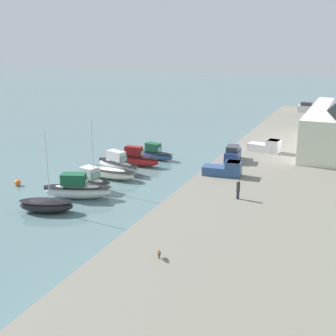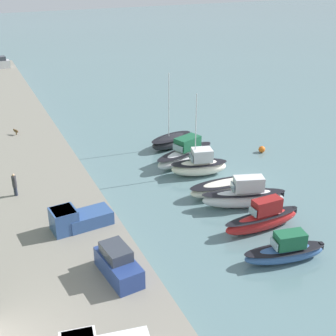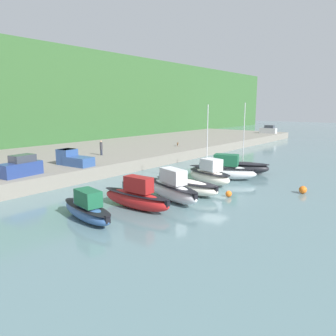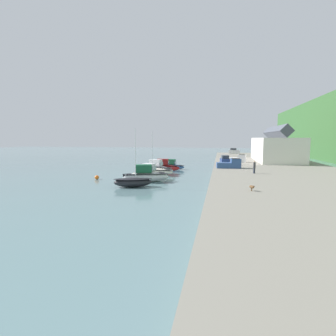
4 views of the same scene
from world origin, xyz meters
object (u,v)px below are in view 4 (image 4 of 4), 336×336
dog_on_quay (252,187)px  mooring_buoy_0 (134,174)px  moored_boat_3 (155,172)px  moored_boat_5 (145,175)px  mooring_buoy_1 (97,177)px  moored_boat_1 (164,167)px  moored_boat_6 (133,182)px  moored_boat_2 (157,168)px  moored_boat_4 (150,173)px  parked_car_1 (225,161)px  parked_car_2 (234,151)px  pickup_truck_1 (238,159)px  moored_boat_0 (172,166)px  person_on_quay (254,167)px

dog_on_quay → mooring_buoy_0: bearing=-72.0°
moored_boat_3 → moored_boat_5: (8.16, 0.37, 0.35)m
dog_on_quay → mooring_buoy_1: bearing=-56.5°
moored_boat_1 → moored_boat_6: size_ratio=0.80×
moored_boat_2 → moored_boat_4: moored_boat_4 is taller
moored_boat_5 → parked_car_1: (-17.77, 13.69, 1.35)m
parked_car_2 → dog_on_quay: 75.18m
moored_boat_6 → mooring_buoy_0: moored_boat_6 is taller
moored_boat_6 → pickup_truck_1: moored_boat_6 is taller
dog_on_quay → moored_boat_3: bearing=-80.2°
parked_car_2 → pickup_truck_1: parked_car_2 is taller
moored_boat_6 → moored_boat_0: bearing=157.3°
person_on_quay → mooring_buoy_0: 23.13m
moored_boat_2 → dog_on_quay: bearing=53.3°
moored_boat_1 → moored_boat_6: moored_boat_6 is taller
moored_boat_4 → moored_boat_5: bearing=15.0°
dog_on_quay → moored_boat_0: bearing=-93.4°
moored_boat_2 → pickup_truck_1: 22.32m
moored_boat_1 → moored_boat_0: bearing=166.1°
moored_boat_3 → person_on_quay: bearing=77.3°
parked_car_2 → pickup_truck_1: bearing=-0.3°
moored_boat_6 → parked_car_1: (-22.75, 14.28, 1.68)m
mooring_buoy_0 → moored_boat_3: bearing=111.4°
moored_boat_0 → moored_boat_4: bearing=6.3°
pickup_truck_1 → mooring_buoy_1: (23.68, -26.58, -2.00)m
parked_car_2 → moored_boat_6: bearing=-14.3°
moored_boat_2 → pickup_truck_1: bearing=145.1°
moored_boat_0 → pickup_truck_1: pickup_truck_1 is taller
moored_boat_0 → mooring_buoy_0: bearing=-12.6°
parked_car_2 → mooring_buoy_0: 60.24m
moored_boat_2 → parked_car_2: (-51.62, 18.52, 1.35)m
mooring_buoy_1 → moored_boat_4: bearing=104.0°
mooring_buoy_0 → moored_boat_6: bearing=17.8°
moored_boat_5 → parked_car_2: 65.09m
moored_boat_1 → mooring_buoy_1: 17.03m
moored_boat_4 → mooring_buoy_0: bearing=-114.8°
moored_boat_5 → parked_car_1: bearing=122.6°
moored_boat_2 → person_on_quay: size_ratio=3.72×
person_on_quay → dog_on_quay: bearing=-7.7°
moored_boat_1 → person_on_quay: 21.86m
moored_boat_1 → mooring_buoy_0: bearing=-29.3°
moored_boat_5 → person_on_quay: 18.76m
moored_boat_1 → pickup_truck_1: 19.57m
moored_boat_2 → dog_on_quay: moored_boat_2 is taller
mooring_buoy_0 → dog_on_quay: bearing=47.0°
mooring_buoy_0 → moored_boat_1: bearing=152.2°
moored_boat_0 → dog_on_quay: size_ratio=7.98×
moored_boat_4 → moored_boat_6: bearing=10.2°
parked_car_2 → dog_on_quay: parked_car_2 is taller
moored_boat_4 → parked_car_1: bearing=150.5°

